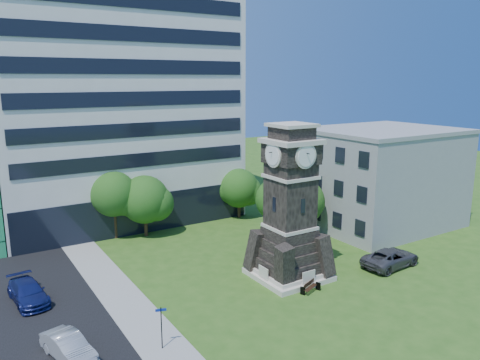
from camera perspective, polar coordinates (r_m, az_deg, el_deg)
ground at (r=35.28m, az=4.02°, el=-13.81°), size 160.00×160.00×0.00m
sidewalk at (r=35.43m, az=-13.97°, el=-13.99°), size 3.00×70.00×0.06m
clock_tower at (r=36.57m, az=6.10°, el=-4.02°), size 5.40×5.40×12.22m
office_tall at (r=53.69m, az=-15.44°, el=10.46°), size 26.20×15.11×28.60m
office_low at (r=52.29m, az=16.73°, el=0.37°), size 15.20×12.20×10.40m
car_street_mid at (r=29.56m, az=-20.18°, el=-18.56°), size 2.53×4.49×1.40m
car_street_north at (r=37.09m, az=-24.43°, el=-12.36°), size 2.53×5.16×1.44m
car_east_lot at (r=41.75m, az=17.89°, el=-9.02°), size 5.66×2.90×1.53m
park_bench at (r=35.82m, az=8.54°, el=-12.74°), size 1.58×0.42×0.81m
street_sign at (r=28.60m, az=-9.57°, el=-16.83°), size 0.63×0.06×2.64m
tree_nw at (r=47.24m, az=-15.08°, el=-1.85°), size 4.91×4.46×6.74m
tree_nc at (r=47.41m, az=-11.46°, el=-2.51°), size 5.29×4.81×6.18m
tree_ne at (r=52.75m, az=-0.06°, el=-1.13°), size 4.87×4.42×5.64m
tree_east at (r=46.11m, az=6.09°, el=-2.26°), size 6.49×5.90×7.11m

